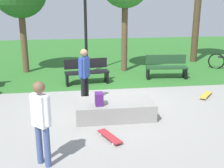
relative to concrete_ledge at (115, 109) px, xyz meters
The scene contains 11 objects.
ground_plane 1.26m from the concrete_ledge, 86.91° to the left, with size 28.00×28.00×0.00m, color gray.
grass_lawn 8.84m from the concrete_ledge, 89.57° to the left, with size 26.60×12.81×0.01m, color #2D6B28.
concrete_ledge is the anchor object (origin of this frame).
backpack_on_ledge 0.61m from the concrete_ledge, 154.98° to the right, with size 0.28×0.20×0.32m, color #4C1E66.
skater_performing_trick 2.78m from the concrete_ledge, 128.50° to the right, with size 0.37×0.37×1.67m.
skater_watching 1.60m from the concrete_ledge, 120.98° to the left, with size 0.34×0.38×1.65m.
skateboard_by_ledge 1.27m from the concrete_ledge, 103.34° to the right, with size 0.51×0.81×0.08m.
skateboard_spare 3.38m from the concrete_ledge, 21.20° to the left, with size 0.67×0.74×0.08m.
park_bench_near_path 3.31m from the concrete_ledge, 99.94° to the left, with size 1.65×0.67×0.91m.
park_bench_near_lamppost 4.42m from the concrete_ledge, 54.31° to the left, with size 1.64×0.61×0.91m.
lamp_post 5.56m from the concrete_ledge, 95.66° to the left, with size 0.28×0.28×4.72m.
Camera 1 is at (-1.11, -8.38, 3.10)m, focal length 46.60 mm.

